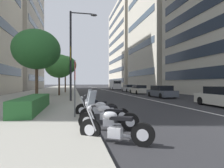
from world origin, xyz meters
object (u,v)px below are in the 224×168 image
Objects in this scene: motorcycle_far_end_row at (96,108)px; car_following_behind at (161,92)px; car_lead_in_lane at (129,88)px; motorcycle_mid_row at (107,118)px; street_tree_near_plaza_corner at (37,50)px; motorcycle_nearest_camera at (104,113)px; street_tree_far_plaza at (65,65)px; motorcycle_by_sign_pole at (114,128)px; street_lamp_with_banners at (75,47)px; car_approaching_light at (139,90)px; delivery_van_ahead at (115,84)px; street_tree_by_lamp_post at (59,66)px; parking_sign_by_curb at (75,82)px.

car_following_behind is (11.27, -9.15, 0.24)m from motorcycle_far_end_row.
motorcycle_mid_row is at bearing 159.43° from car_lead_in_lane.
car_following_behind is at bearing -66.24° from street_tree_near_plaza_corner.
motorcycle_nearest_camera is 0.38× the size of street_tree_near_plaza_corner.
motorcycle_nearest_camera is at bearing -150.59° from street_tree_near_plaza_corner.
street_tree_far_plaza is at bearing -70.86° from motorcycle_nearest_camera.
motorcycle_far_end_row is at bearing -71.40° from motorcycle_nearest_camera.
motorcycle_nearest_camera is at bearing -173.94° from street_tree_far_plaza.
motorcycle_by_sign_pole is 12.50m from street_lamp_with_banners.
motorcycle_mid_row is 1.01× the size of motorcycle_far_end_row.
delivery_van_ahead is at bearing -2.53° from car_approaching_light.
delivery_van_ahead reaches higher than motorcycle_far_end_row.
car_lead_in_lane is 11.55m from delivery_van_ahead.
motorcycle_by_sign_pole reaches higher than car_lead_in_lane.
street_tree_by_lamp_post is (15.26, 2.90, 3.42)m from motorcycle_far_end_row.
parking_sign_by_curb is (-38.24, 10.46, 0.43)m from delivery_van_ahead.
street_tree_near_plaza_corner is at bearing 175.47° from street_tree_far_plaza.
street_tree_far_plaza reaches higher than car_approaching_light.
motorcycle_far_end_row is 0.49× the size of car_approaching_light.
car_lead_in_lane reaches higher than car_approaching_light.
street_lamp_with_banners reaches higher than car_following_behind.
motorcycle_nearest_camera is at bearing 167.79° from delivery_van_ahead.
motorcycle_far_end_row is at bearing 167.06° from delivery_van_ahead.
street_tree_near_plaza_corner reaches higher than car_lead_in_lane.
street_tree_by_lamp_post reaches higher than motorcycle_nearest_camera.
street_tree_far_plaza is at bearing -4.53° from street_tree_near_plaza_corner.
motorcycle_far_end_row is 21.10m from car_approaching_light.
motorcycle_mid_row is 0.38× the size of street_tree_near_plaza_corner.
street_lamp_with_banners is at bearing 162.05° from delivery_van_ahead.
car_lead_in_lane is (27.52, -9.43, 0.24)m from motorcycle_nearest_camera.
delivery_van_ahead is at bearing -92.02° from motorcycle_far_end_row.
car_approaching_light is at bearing -108.83° from street_tree_far_plaza.
car_lead_in_lane reaches higher than motorcycle_nearest_camera.
street_tree_near_plaza_corner reaches higher than motorcycle_far_end_row.
street_tree_by_lamp_post is at bearing 128.49° from car_lead_in_lane.
parking_sign_by_curb reaches higher than motorcycle_nearest_camera.
parking_sign_by_curb reaches higher than motorcycle_by_sign_pole.
motorcycle_by_sign_pole is 1.45m from motorcycle_mid_row.
parking_sign_by_curb is at bearing -20.75° from motorcycle_nearest_camera.
street_tree_by_lamp_post is (15.95, 1.84, 2.07)m from parking_sign_by_curb.
car_approaching_light is 1.66× the size of parking_sign_by_curb.
car_following_behind is at bearing -40.49° from parking_sign_by_curb.
car_approaching_light is 0.71× the size of street_tree_far_plaza.
motorcycle_by_sign_pole is 0.91× the size of motorcycle_mid_row.
motorcycle_nearest_camera is at bearing 107.55° from motorcycle_far_end_row.
street_tree_near_plaza_corner is (-13.48, 12.94, 3.58)m from car_approaching_light.
motorcycle_mid_row is 0.41× the size of street_tree_by_lamp_post.
delivery_van_ahead is 0.70× the size of street_lamp_with_banners.
motorcycle_by_sign_pole is at bearing 147.85° from car_following_behind.
motorcycle_nearest_camera is at bearing -123.84° from parking_sign_by_curb.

